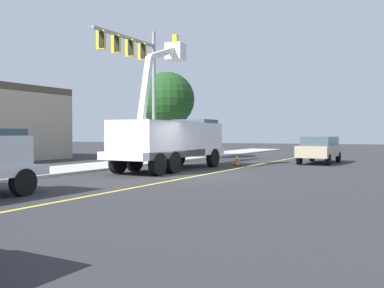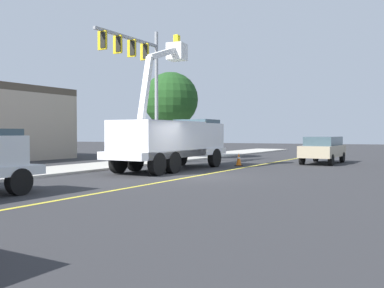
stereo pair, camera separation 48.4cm
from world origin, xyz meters
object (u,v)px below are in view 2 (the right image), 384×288
Objects in this scene: passing_minivan at (323,148)px; traffic_signal_mast at (139,67)px; traffic_cone_mid_front at (239,159)px; utility_bucket_truck at (172,139)px.

traffic_signal_mast reaches higher than passing_minivan.
traffic_signal_mast reaches higher than traffic_cone_mid_front.
traffic_signal_mast is at bearing 119.53° from passing_minivan.
utility_bucket_truck reaches higher than traffic_cone_mid_front.
traffic_cone_mid_front is (-3.90, 4.38, -0.60)m from passing_minivan.
utility_bucket_truck is 10.39m from passing_minivan.
utility_bucket_truck is at bearing 146.77° from traffic_cone_mid_front.
utility_bucket_truck reaches higher than passing_minivan.
passing_minivan reaches higher than traffic_cone_mid_front.
utility_bucket_truck is 5.66m from traffic_signal_mast.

